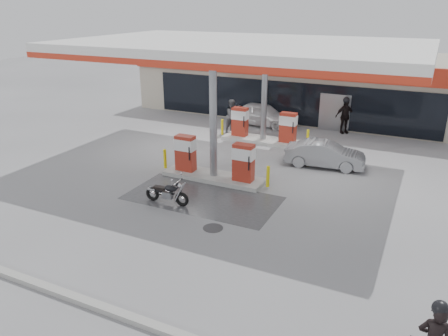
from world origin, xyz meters
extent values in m
plane|color=gray|center=(0.00, 0.00, 0.00)|extent=(90.00, 90.00, 0.00)
cube|color=#4C4C4F|center=(0.50, 0.00, 0.00)|extent=(6.00, 3.00, 0.00)
cylinder|color=#38383A|center=(2.00, -2.00, 0.00)|extent=(0.70, 0.70, 0.01)
cube|color=gray|center=(0.00, -7.00, 0.07)|extent=(28.00, 0.25, 0.15)
cube|color=#AA9F8E|center=(0.00, 16.00, 2.00)|extent=(22.00, 8.00, 4.00)
cube|color=black|center=(0.00, 11.97, 1.40)|extent=(18.00, 0.10, 2.60)
cube|color=red|center=(0.00, 11.90, 3.50)|extent=(22.00, 0.25, 1.00)
cube|color=navy|center=(7.00, 11.85, 3.50)|extent=(3.50, 0.12, 0.80)
cube|color=gray|center=(3.00, 11.93, 1.10)|extent=(1.80, 0.14, 2.20)
cube|color=silver|center=(0.00, 5.00, 5.30)|extent=(16.00, 10.00, 0.60)
cube|color=red|center=(0.00, 0.05, 5.12)|extent=(16.00, 0.12, 0.24)
cube|color=red|center=(0.00, 9.95, 5.12)|extent=(16.00, 0.12, 0.24)
cylinder|color=gray|center=(0.00, 2.00, 2.59)|extent=(0.32, 0.32, 5.00)
cylinder|color=gray|center=(0.00, 8.00, 2.59)|extent=(0.32, 0.32, 5.00)
cube|color=#9E9E99|center=(0.00, 2.00, 0.09)|extent=(4.50, 1.30, 0.18)
cube|color=maroon|center=(-1.40, 2.00, 0.98)|extent=(0.85, 0.48, 1.60)
cube|color=maroon|center=(1.40, 2.00, 0.98)|extent=(0.85, 0.48, 1.60)
cube|color=silver|center=(-1.40, 2.00, 1.38)|extent=(0.88, 0.52, 0.50)
cube|color=silver|center=(1.40, 2.00, 1.38)|extent=(0.88, 0.52, 0.50)
cylinder|color=#D6C30B|center=(-2.50, 2.00, 0.54)|extent=(0.14, 0.14, 0.90)
cylinder|color=#D6C30B|center=(2.50, 2.00, 0.54)|extent=(0.14, 0.14, 0.90)
cube|color=#9E9E99|center=(0.00, 8.00, 0.09)|extent=(4.50, 1.30, 0.18)
cube|color=maroon|center=(-1.40, 8.00, 0.98)|extent=(0.85, 0.48, 1.60)
cube|color=maroon|center=(1.40, 8.00, 0.98)|extent=(0.85, 0.48, 1.60)
cube|color=silver|center=(-1.40, 8.00, 1.38)|extent=(0.88, 0.52, 0.50)
cube|color=silver|center=(1.40, 8.00, 1.38)|extent=(0.88, 0.52, 0.50)
cylinder|color=#D6C30B|center=(-2.50, 8.00, 0.54)|extent=(0.14, 0.14, 0.90)
cylinder|color=#D6C30B|center=(2.50, 8.00, 0.54)|extent=(0.14, 0.14, 0.90)
torus|color=black|center=(0.16, -0.97, 0.28)|extent=(0.57, 0.16, 0.56)
torus|color=black|center=(-1.13, -1.03, 0.28)|extent=(0.57, 0.16, 0.56)
cube|color=gray|center=(-0.45, -1.00, 0.36)|extent=(0.38, 0.24, 0.28)
cube|color=black|center=(-0.59, -1.00, 0.45)|extent=(0.85, 0.13, 0.07)
ellipsoid|color=black|center=(-0.31, -0.99, 0.66)|extent=(0.54, 0.32, 0.26)
cube|color=black|center=(-0.77, -1.01, 0.60)|extent=(0.53, 0.25, 0.09)
cylinder|color=silver|center=(-0.03, -0.98, 0.94)|extent=(0.07, 0.71, 0.03)
sphere|color=silver|center=(0.09, -0.97, 0.82)|extent=(0.17, 0.17, 0.17)
cylinder|color=silver|center=(-0.92, -0.89, 0.26)|extent=(0.85, 0.11, 0.07)
imported|color=silver|center=(-1.30, 11.20, 0.70)|extent=(4.24, 2.06, 1.39)
imported|color=#4C4C50|center=(-2.32, 9.00, 0.98)|extent=(1.02, 1.15, 1.97)
imported|color=gray|center=(3.99, 5.60, 0.60)|extent=(3.78, 1.67, 1.21)
imported|color=#480F14|center=(-6.94, 14.00, 0.61)|extent=(4.47, 2.72, 1.21)
imported|color=black|center=(3.66, 11.68, 1.00)|extent=(1.22, 1.13, 2.01)
camera|label=1|loc=(8.07, -13.75, 7.25)|focal=35.00mm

